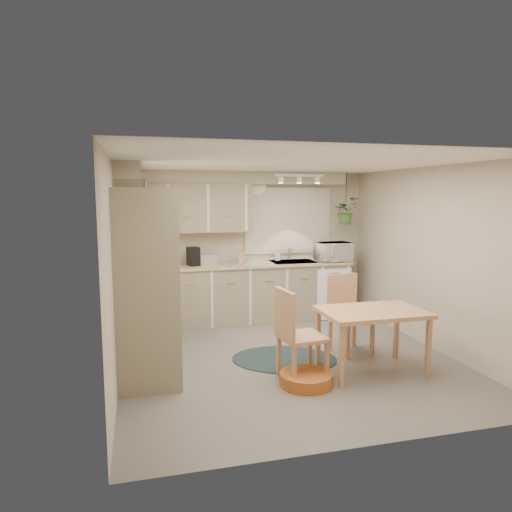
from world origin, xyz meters
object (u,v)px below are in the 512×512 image
(braided_rug, at_px, (284,359))
(dining_table, at_px, (371,341))
(microwave, at_px, (334,250))
(chair_back, at_px, (351,315))
(chair_left, at_px, (303,334))
(pet_bed, at_px, (306,379))

(braided_rug, bearing_deg, dining_table, -36.55)
(braided_rug, xyz_separation_m, microwave, (1.41, 1.74, 1.13))
(chair_back, distance_m, braided_rug, 1.03)
(chair_left, relative_size, braided_rug, 0.78)
(chair_back, bearing_deg, chair_left, 25.07)
(dining_table, relative_size, microwave, 2.06)
(dining_table, relative_size, pet_bed, 2.03)
(pet_bed, bearing_deg, chair_back, 41.36)
(dining_table, xyz_separation_m, pet_bed, (-0.85, -0.16, -0.30))
(chair_left, bearing_deg, braided_rug, 173.65)
(chair_back, bearing_deg, dining_table, 73.50)
(chair_left, xyz_separation_m, braided_rug, (-0.00, 0.63, -0.51))
(dining_table, distance_m, chair_back, 0.66)
(chair_back, relative_size, braided_rug, 0.76)
(braided_rug, xyz_separation_m, pet_bed, (-0.01, -0.79, 0.06))
(chair_left, bearing_deg, chair_back, 119.29)
(dining_table, bearing_deg, chair_back, 84.21)
(chair_left, distance_m, pet_bed, 0.47)
(dining_table, height_order, chair_left, chair_left)
(microwave, bearing_deg, braided_rug, -131.79)
(chair_back, height_order, braided_rug, chair_back)
(pet_bed, bearing_deg, dining_table, 10.83)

